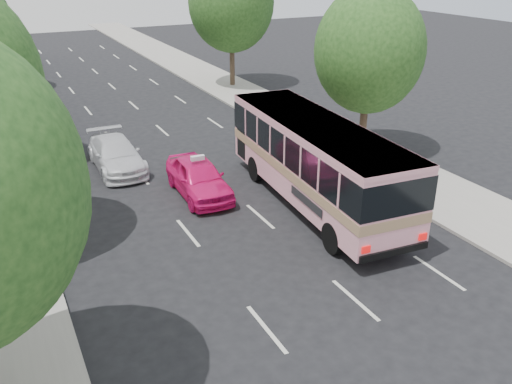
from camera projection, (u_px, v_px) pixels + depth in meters
ground at (290, 275)px, 16.85m from camera, size 120.00×120.00×0.00m
sidewalk_right at (250, 98)px, 36.61m from camera, size 4.00×90.00×0.12m
tree_right_near at (372, 46)px, 24.80m from camera, size 5.10×5.10×7.95m
pink_bus at (315, 155)px, 20.64m from camera, size 3.45×10.67×3.35m
pink_taxi at (199, 177)px, 22.05m from camera, size 1.96×4.53×1.52m
white_pickup at (116, 154)px, 24.69m from camera, size 2.03×4.88×1.41m
tour_coach_front at (9, 93)px, 29.62m from camera, size 3.13×11.69×3.46m
taxi_roof_sign at (198, 158)px, 21.70m from camera, size 0.56×0.20×0.18m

